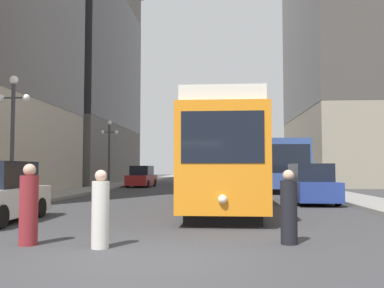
{
  "coord_description": "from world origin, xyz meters",
  "views": [
    {
      "loc": [
        1.29,
        -7.4,
        1.61
      ],
      "look_at": [
        0.43,
        5.49,
        2.35
      ],
      "focal_mm": 39.53,
      "sensor_mm": 36.0,
      "label": 1
    }
  ],
  "objects_px": {
    "parked_car_left_mid": "(142,177)",
    "pedestrian_crossing_far": "(289,209)",
    "transit_bus": "(276,164)",
    "lamp_post_left_far": "(109,143)",
    "lamp_post_left_near": "(13,119)",
    "pedestrian_crossing_near": "(100,212)",
    "pedestrian_on_sidewalk": "(29,207)",
    "parked_car_right_far": "(310,185)",
    "streetcar": "(223,157)"
  },
  "relations": [
    {
      "from": "parked_car_left_mid",
      "to": "pedestrian_crossing_far",
      "type": "height_order",
      "value": "parked_car_left_mid"
    },
    {
      "from": "transit_bus",
      "to": "lamp_post_left_far",
      "type": "relative_size",
      "value": 2.16
    },
    {
      "from": "parked_car_left_mid",
      "to": "lamp_post_left_near",
      "type": "relative_size",
      "value": 0.82
    },
    {
      "from": "pedestrian_crossing_near",
      "to": "lamp_post_left_near",
      "type": "height_order",
      "value": "lamp_post_left_near"
    },
    {
      "from": "pedestrian_on_sidewalk",
      "to": "parked_car_right_far",
      "type": "bearing_deg",
      "value": -146.43
    },
    {
      "from": "pedestrian_crossing_near",
      "to": "pedestrian_on_sidewalk",
      "type": "bearing_deg",
      "value": 58.02
    },
    {
      "from": "pedestrian_crossing_near",
      "to": "lamp_post_left_near",
      "type": "relative_size",
      "value": 0.3
    },
    {
      "from": "transit_bus",
      "to": "pedestrian_crossing_far",
      "type": "xyz_separation_m",
      "value": [
        -2.62,
        -22.05,
        -1.21
      ]
    },
    {
      "from": "parked_car_left_mid",
      "to": "lamp_post_left_far",
      "type": "height_order",
      "value": "lamp_post_left_far"
    },
    {
      "from": "pedestrian_on_sidewalk",
      "to": "lamp_post_left_far",
      "type": "distance_m",
      "value": 24.25
    },
    {
      "from": "parked_car_right_far",
      "to": "pedestrian_crossing_near",
      "type": "xyz_separation_m",
      "value": [
        -6.57,
        -11.48,
        -0.11
      ]
    },
    {
      "from": "parked_car_left_mid",
      "to": "pedestrian_crossing_near",
      "type": "height_order",
      "value": "parked_car_left_mid"
    },
    {
      "from": "pedestrian_crossing_far",
      "to": "parked_car_right_far",
      "type": "bearing_deg",
      "value": -168.17
    },
    {
      "from": "pedestrian_crossing_near",
      "to": "pedestrian_crossing_far",
      "type": "bearing_deg",
      "value": -102.78
    },
    {
      "from": "streetcar",
      "to": "pedestrian_on_sidewalk",
      "type": "height_order",
      "value": "streetcar"
    },
    {
      "from": "parked_car_right_far",
      "to": "pedestrian_on_sidewalk",
      "type": "xyz_separation_m",
      "value": [
        -8.18,
        -11.23,
        -0.05
      ]
    },
    {
      "from": "streetcar",
      "to": "parked_car_right_far",
      "type": "xyz_separation_m",
      "value": [
        4.0,
        2.03,
        -1.26
      ]
    },
    {
      "from": "parked_car_left_mid",
      "to": "pedestrian_crossing_near",
      "type": "relative_size",
      "value": 2.78
    },
    {
      "from": "parked_car_left_mid",
      "to": "pedestrian_crossing_far",
      "type": "distance_m",
      "value": 27.99
    },
    {
      "from": "lamp_post_left_near",
      "to": "pedestrian_crossing_near",
      "type": "bearing_deg",
      "value": -53.94
    },
    {
      "from": "parked_car_left_mid",
      "to": "pedestrian_on_sidewalk",
      "type": "distance_m",
      "value": 27.37
    },
    {
      "from": "streetcar",
      "to": "parked_car_left_mid",
      "type": "bearing_deg",
      "value": 111.54
    },
    {
      "from": "parked_car_right_far",
      "to": "lamp_post_left_far",
      "type": "distance_m",
      "value": 18.02
    },
    {
      "from": "streetcar",
      "to": "pedestrian_on_sidewalk",
      "type": "xyz_separation_m",
      "value": [
        -4.17,
        -9.19,
        -1.31
      ]
    },
    {
      "from": "transit_bus",
      "to": "parked_car_left_mid",
      "type": "distance_m",
      "value": 11.84
    },
    {
      "from": "lamp_post_left_near",
      "to": "pedestrian_crossing_far",
      "type": "bearing_deg",
      "value": -37.75
    },
    {
      "from": "lamp_post_left_near",
      "to": "streetcar",
      "type": "bearing_deg",
      "value": 6.01
    },
    {
      "from": "pedestrian_on_sidewalk",
      "to": "lamp_post_left_near",
      "type": "height_order",
      "value": "lamp_post_left_near"
    },
    {
      "from": "pedestrian_crossing_near",
      "to": "lamp_post_left_near",
      "type": "bearing_deg",
      "value": 12.84
    },
    {
      "from": "streetcar",
      "to": "lamp_post_left_far",
      "type": "distance_m",
      "value": 16.97
    },
    {
      "from": "streetcar",
      "to": "parked_car_left_mid",
      "type": "relative_size",
      "value": 3.09
    },
    {
      "from": "transit_bus",
      "to": "pedestrian_crossing_far",
      "type": "bearing_deg",
      "value": -98.54
    },
    {
      "from": "streetcar",
      "to": "transit_bus",
      "type": "bearing_deg",
      "value": 74.26
    },
    {
      "from": "parked_car_right_far",
      "to": "pedestrian_crossing_far",
      "type": "xyz_separation_m",
      "value": [
        -2.69,
        -10.76,
        -0.11
      ]
    },
    {
      "from": "streetcar",
      "to": "parked_car_right_far",
      "type": "height_order",
      "value": "streetcar"
    },
    {
      "from": "pedestrian_crossing_far",
      "to": "lamp_post_left_far",
      "type": "xyz_separation_m",
      "value": [
        -10.08,
        23.18,
        2.85
      ]
    },
    {
      "from": "transit_bus",
      "to": "pedestrian_on_sidewalk",
      "type": "height_order",
      "value": "transit_bus"
    },
    {
      "from": "streetcar",
      "to": "parked_car_right_far",
      "type": "distance_m",
      "value": 4.66
    },
    {
      "from": "pedestrian_crossing_far",
      "to": "lamp_post_left_near",
      "type": "relative_size",
      "value": 0.3
    },
    {
      "from": "streetcar",
      "to": "pedestrian_crossing_near",
      "type": "distance_m",
      "value": 9.88
    },
    {
      "from": "pedestrian_crossing_far",
      "to": "lamp_post_left_far",
      "type": "distance_m",
      "value": 25.44
    },
    {
      "from": "streetcar",
      "to": "pedestrian_on_sidewalk",
      "type": "relative_size",
      "value": 7.96
    },
    {
      "from": "pedestrian_crossing_near",
      "to": "parked_car_left_mid",
      "type": "bearing_deg",
      "value": -14.33
    },
    {
      "from": "streetcar",
      "to": "lamp_post_left_far",
      "type": "xyz_separation_m",
      "value": [
        -8.77,
        14.45,
        1.48
      ]
    },
    {
      "from": "parked_car_right_far",
      "to": "lamp_post_left_near",
      "type": "relative_size",
      "value": 0.91
    },
    {
      "from": "parked_car_right_far",
      "to": "lamp_post_left_far",
      "type": "xyz_separation_m",
      "value": [
        -12.77,
        12.42,
        2.74
      ]
    },
    {
      "from": "lamp_post_left_near",
      "to": "lamp_post_left_far",
      "type": "xyz_separation_m",
      "value": [
        -0.0,
        15.38,
        -0.09
      ]
    },
    {
      "from": "parked_car_right_far",
      "to": "lamp_post_left_far",
      "type": "bearing_deg",
      "value": -44.19
    },
    {
      "from": "streetcar",
      "to": "pedestrian_crossing_near",
      "type": "height_order",
      "value": "streetcar"
    },
    {
      "from": "streetcar",
      "to": "pedestrian_crossing_far",
      "type": "bearing_deg",
      "value": -80.75
    }
  ]
}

